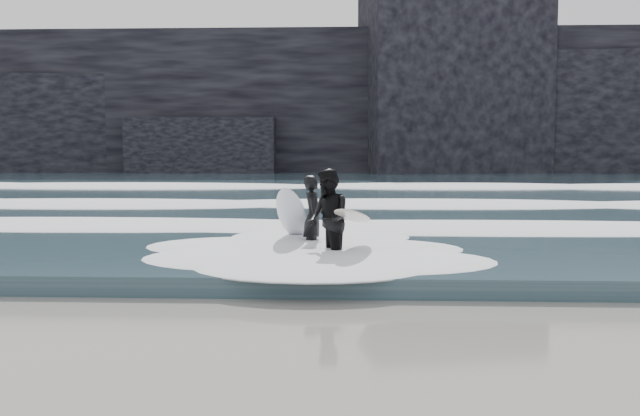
# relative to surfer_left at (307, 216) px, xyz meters

# --- Properties ---
(ground) EXTENTS (120.00, 120.00, 0.00)m
(ground) POSITION_rel_surfer_left_xyz_m (-1.28, -6.73, -0.78)
(ground) COLOR #846C52
(ground) RESTS_ON ground
(sea) EXTENTS (90.00, 52.00, 0.30)m
(sea) POSITION_rel_surfer_left_xyz_m (-1.28, 22.27, -0.63)
(sea) COLOR #2E4650
(sea) RESTS_ON ground
(headland) EXTENTS (70.00, 9.00, 10.00)m
(headland) POSITION_rel_surfer_left_xyz_m (-1.28, 39.27, 4.22)
(headland) COLOR black
(headland) RESTS_ON ground
(foam_near) EXTENTS (60.00, 3.20, 0.20)m
(foam_near) POSITION_rel_surfer_left_xyz_m (-1.28, 2.27, -0.38)
(foam_near) COLOR white
(foam_near) RESTS_ON sea
(foam_mid) EXTENTS (60.00, 4.00, 0.24)m
(foam_mid) POSITION_rel_surfer_left_xyz_m (-1.28, 9.27, -0.36)
(foam_mid) COLOR white
(foam_mid) RESTS_ON sea
(foam_far) EXTENTS (60.00, 4.80, 0.30)m
(foam_far) POSITION_rel_surfer_left_xyz_m (-1.28, 18.27, -0.33)
(foam_far) COLOR white
(foam_far) RESTS_ON sea
(surfer_left) EXTENTS (0.92, 1.77, 1.55)m
(surfer_left) POSITION_rel_surfer_left_xyz_m (0.00, 0.00, 0.00)
(surfer_left) COLOR black
(surfer_left) RESTS_ON ground
(surfer_right) EXTENTS (1.30, 1.92, 1.72)m
(surfer_right) POSITION_rel_surfer_left_xyz_m (0.46, -1.37, 0.08)
(surfer_right) COLOR black
(surfer_right) RESTS_ON ground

